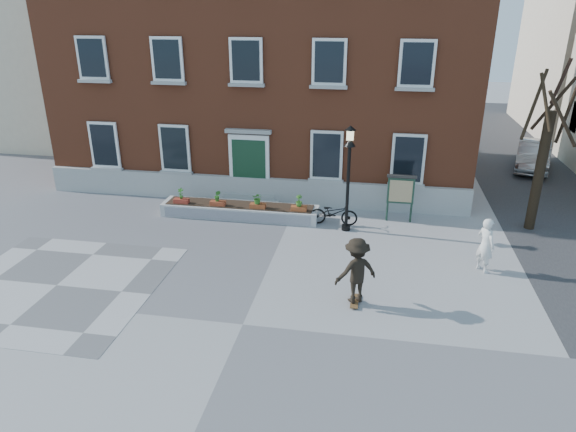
% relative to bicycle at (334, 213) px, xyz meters
% --- Properties ---
extents(ground, '(100.00, 100.00, 0.00)m').
position_rel_bicycle_xyz_m(ground, '(-1.71, -7.07, -0.48)').
color(ground, gray).
rests_on(ground, ground).
extents(checker_patch, '(6.00, 6.00, 0.01)m').
position_rel_bicycle_xyz_m(checker_patch, '(-7.71, -6.07, -0.47)').
color(checker_patch, '#575659').
rests_on(checker_patch, ground).
extents(distant_building, '(10.00, 12.00, 13.00)m').
position_rel_bicycle_xyz_m(distant_building, '(-19.71, 12.93, 6.02)').
color(distant_building, beige).
rests_on(distant_building, ground).
extents(bicycle, '(1.83, 0.67, 0.95)m').
position_rel_bicycle_xyz_m(bicycle, '(0.00, 0.00, 0.00)').
color(bicycle, black).
rests_on(bicycle, ground).
extents(parked_car, '(2.59, 4.58, 1.43)m').
position_rel_bicycle_xyz_m(parked_car, '(9.33, 9.02, 0.24)').
color(parked_car, '#AFB2B4').
rests_on(parked_car, ground).
extents(bystander, '(0.72, 0.77, 1.77)m').
position_rel_bicycle_xyz_m(bystander, '(4.96, -2.87, 0.41)').
color(bystander, silver).
rests_on(bystander, ground).
extents(brick_building, '(18.40, 10.85, 12.60)m').
position_rel_bicycle_xyz_m(brick_building, '(-3.71, 6.90, 5.82)').
color(brick_building, brown).
rests_on(brick_building, ground).
extents(planter_assembly, '(6.20, 1.12, 1.15)m').
position_rel_bicycle_xyz_m(planter_assembly, '(-3.70, 0.10, -0.17)').
color(planter_assembly, beige).
rests_on(planter_assembly, ground).
extents(bare_tree, '(1.83, 1.83, 6.16)m').
position_rel_bicycle_xyz_m(bare_tree, '(7.29, 0.93, 2.31)').
color(bare_tree, black).
rests_on(bare_tree, ground).
extents(lamp_post, '(0.40, 0.40, 3.93)m').
position_rel_bicycle_xyz_m(lamp_post, '(0.51, -0.44, 2.06)').
color(lamp_post, black).
rests_on(lamp_post, ground).
extents(notice_board, '(1.10, 0.16, 1.87)m').
position_rel_bicycle_xyz_m(notice_board, '(2.46, 0.76, 0.79)').
color(notice_board, '#172E22').
rests_on(notice_board, ground).
extents(skateboarder, '(1.42, 1.23, 1.98)m').
position_rel_bicycle_xyz_m(skateboarder, '(1.12, -5.50, 0.55)').
color(skateboarder, brown).
rests_on(skateboarder, ground).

